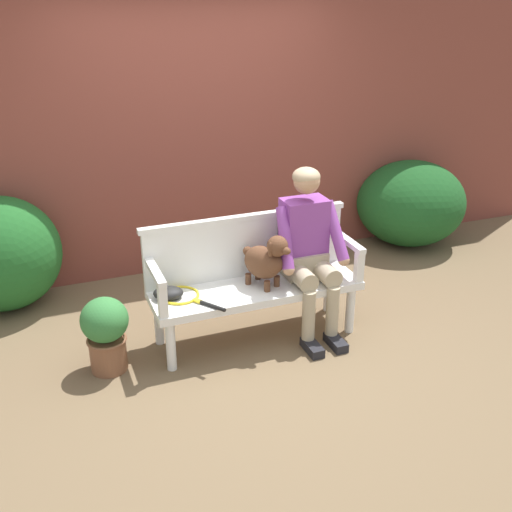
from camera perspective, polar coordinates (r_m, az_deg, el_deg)
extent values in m
plane|color=brown|center=(4.91, 0.00, -7.49)|extent=(40.00, 40.00, 0.00)
cube|color=brown|center=(5.87, -5.86, 11.26)|extent=(8.00, 0.30, 2.56)
ellipsoid|color=#194C1E|center=(6.68, 14.13, 4.77)|extent=(1.14, 1.08, 0.89)
ellipsoid|color=#1E5B23|center=(5.56, -22.52, 0.17)|extent=(0.98, 0.89, 0.98)
cube|color=white|center=(4.71, 0.00, -3.11)|extent=(1.61, 0.50, 0.06)
cylinder|color=white|center=(4.48, -7.89, -8.23)|extent=(0.07, 0.07, 0.39)
cylinder|color=white|center=(4.94, 8.70, -4.94)|extent=(0.07, 0.07, 0.39)
cylinder|color=white|center=(4.80, -8.99, -5.95)|extent=(0.07, 0.07, 0.39)
cylinder|color=white|center=(5.23, 6.68, -3.09)|extent=(0.07, 0.07, 0.39)
cube|color=white|center=(4.78, -0.95, 0.78)|extent=(1.61, 0.05, 0.46)
cube|color=white|center=(4.69, -0.97, 3.59)|extent=(1.65, 0.06, 0.04)
cube|color=white|center=(4.27, -8.63, -4.19)|extent=(0.06, 0.06, 0.24)
cube|color=white|center=(4.39, -9.37, -1.36)|extent=(0.06, 0.50, 0.04)
cube|color=white|center=(4.78, 9.51, -1.02)|extent=(0.06, 0.06, 0.24)
cube|color=white|center=(4.89, 8.40, 1.44)|extent=(0.06, 0.50, 0.04)
cube|color=black|center=(4.74, 5.22, -8.42)|extent=(0.10, 0.24, 0.07)
cylinder|color=tan|center=(4.68, 4.90, -5.50)|extent=(0.10, 0.10, 0.40)
cylinder|color=tan|center=(4.68, 4.17, -1.83)|extent=(0.15, 0.32, 0.15)
cube|color=black|center=(4.82, 7.38, -7.92)|extent=(0.10, 0.24, 0.07)
cylinder|color=tan|center=(4.76, 7.08, -5.04)|extent=(0.10, 0.10, 0.40)
cylinder|color=tan|center=(4.76, 6.35, -1.44)|extent=(0.15, 0.32, 0.15)
cube|color=tan|center=(4.84, 4.45, -0.65)|extent=(0.32, 0.24, 0.20)
cube|color=#843D93|center=(4.76, 4.44, 2.28)|extent=(0.34, 0.22, 0.52)
cylinder|color=#843D93|center=(4.57, 2.71, 1.65)|extent=(0.14, 0.33, 0.45)
sphere|color=tan|center=(4.54, 3.03, -1.26)|extent=(0.09, 0.09, 0.09)
cylinder|color=#843D93|center=(4.74, 7.36, 2.34)|extent=(0.14, 0.33, 0.45)
sphere|color=tan|center=(4.73, 8.13, -0.39)|extent=(0.09, 0.09, 0.09)
sphere|color=tan|center=(4.60, 4.71, 6.94)|extent=(0.20, 0.20, 0.20)
ellipsoid|color=tan|center=(4.60, 4.67, 7.33)|extent=(0.21, 0.21, 0.14)
cylinder|color=brown|center=(4.60, 1.03, -2.81)|extent=(0.05, 0.05, 0.08)
cylinder|color=brown|center=(4.68, 1.93, -2.33)|extent=(0.05, 0.05, 0.08)
cylinder|color=brown|center=(4.71, -0.73, -2.14)|extent=(0.05, 0.05, 0.08)
cylinder|color=brown|center=(4.78, 0.18, -1.68)|extent=(0.05, 0.05, 0.08)
ellipsoid|color=brown|center=(4.63, 0.61, -0.59)|extent=(0.33, 0.37, 0.25)
sphere|color=brown|center=(4.55, 1.66, -0.72)|extent=(0.15, 0.15, 0.15)
sphere|color=brown|center=(4.47, 2.00, 0.92)|extent=(0.16, 0.16, 0.16)
ellipsoid|color=brown|center=(4.44, 2.70, 0.51)|extent=(0.10, 0.11, 0.06)
ellipsoid|color=brown|center=(4.44, 1.35, 0.58)|extent=(0.06, 0.05, 0.11)
ellipsoid|color=brown|center=(4.53, 2.42, 1.09)|extent=(0.06, 0.05, 0.11)
sphere|color=brown|center=(4.69, -0.78, 0.46)|extent=(0.07, 0.07, 0.07)
torus|color=yellow|center=(4.57, -7.06, -3.62)|extent=(0.40, 0.40, 0.02)
cylinder|color=silver|center=(4.57, -7.06, -3.69)|extent=(0.25, 0.25, 0.00)
cube|color=yellow|center=(4.47, -5.46, -4.14)|extent=(0.07, 0.08, 0.02)
cylinder|color=black|center=(4.39, -4.04, -4.63)|extent=(0.15, 0.20, 0.03)
ellipsoid|color=black|center=(4.54, -8.12, -3.41)|extent=(0.26, 0.23, 0.09)
cylinder|color=brown|center=(4.60, -13.50, -8.82)|extent=(0.26, 0.26, 0.25)
torus|color=brown|center=(4.54, -13.65, -7.52)|extent=(0.29, 0.29, 0.02)
ellipsoid|color=#337538|center=(4.46, -13.86, -5.75)|extent=(0.34, 0.34, 0.32)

